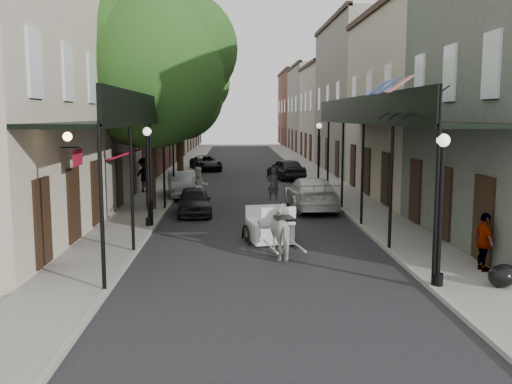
{
  "coord_description": "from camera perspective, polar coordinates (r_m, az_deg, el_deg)",
  "views": [
    {
      "loc": [
        -0.86,
        -15.38,
        4.25
      ],
      "look_at": [
        -0.11,
        4.38,
        1.6
      ],
      "focal_mm": 40.0,
      "sensor_mm": 36.0,
      "label": 1
    }
  ],
  "objects": [
    {
      "name": "ground",
      "position": [
        15.98,
        1.0,
        -7.79
      ],
      "size": [
        140.0,
        140.0,
        0.0
      ],
      "primitive_type": "plane",
      "color": "gray",
      "rests_on": "ground"
    },
    {
      "name": "road",
      "position": [
        35.65,
        -0.77,
        0.79
      ],
      "size": [
        8.0,
        90.0,
        0.01
      ],
      "primitive_type": "cube",
      "color": "black",
      "rests_on": "ground"
    },
    {
      "name": "sidewalk_left",
      "position": [
        35.87,
        -8.78,
        0.83
      ],
      "size": [
        2.2,
        90.0,
        0.12
      ],
      "primitive_type": "cube",
      "color": "gray",
      "rests_on": "ground"
    },
    {
      "name": "sidewalk_right",
      "position": [
        36.11,
        7.19,
        0.91
      ],
      "size": [
        2.2,
        90.0,
        0.12
      ],
      "primitive_type": "cube",
      "color": "gray",
      "rests_on": "ground"
    },
    {
      "name": "building_row_left",
      "position": [
        46.05,
        -11.98,
        8.71
      ],
      "size": [
        5.0,
        80.0,
        10.5
      ],
      "primitive_type": "cube",
      "color": "#B7AA93",
      "rests_on": "ground"
    },
    {
      "name": "building_row_right",
      "position": [
        46.37,
        9.72,
        8.76
      ],
      "size": [
        5.0,
        80.0,
        10.5
      ],
      "primitive_type": "cube",
      "color": "gray",
      "rests_on": "ground"
    },
    {
      "name": "gallery_left",
      "position": [
        22.7,
        -12.23,
        6.96
      ],
      "size": [
        2.2,
        18.05,
        4.88
      ],
      "color": "black",
      "rests_on": "sidewalk_left"
    },
    {
      "name": "gallery_right",
      "position": [
        23.06,
        12.1,
        6.98
      ],
      "size": [
        2.2,
        18.05,
        4.88
      ],
      "color": "black",
      "rests_on": "sidewalk_right"
    },
    {
      "name": "tree_near",
      "position": [
        25.87,
        -9.8,
        12.49
      ],
      "size": [
        7.31,
        6.8,
        9.63
      ],
      "color": "#382619",
      "rests_on": "sidewalk_left"
    },
    {
      "name": "tree_far",
      "position": [
        39.73,
        -7.16,
        9.86
      ],
      "size": [
        6.45,
        6.0,
        8.61
      ],
      "color": "#382619",
      "rests_on": "sidewalk_left"
    },
    {
      "name": "lamppost_right_near",
      "position": [
        14.44,
        17.96,
        -1.51
      ],
      "size": [
        0.32,
        0.32,
        3.71
      ],
      "color": "black",
      "rests_on": "sidewalk_right"
    },
    {
      "name": "lamppost_left",
      "position": [
        21.74,
        -10.73,
        1.69
      ],
      "size": [
        0.32,
        0.32,
        3.71
      ],
      "color": "black",
      "rests_on": "sidewalk_left"
    },
    {
      "name": "lamppost_right_far",
      "position": [
        33.82,
        6.29,
        3.86
      ],
      "size": [
        0.32,
        0.32,
        3.71
      ],
      "color": "black",
      "rests_on": "sidewalk_right"
    },
    {
      "name": "horse",
      "position": [
        17.26,
        2.94,
        -3.99
      ],
      "size": [
        1.14,
        1.95,
        1.55
      ],
      "primitive_type": "imported",
      "rotation": [
        0.0,
        0.0,
        3.32
      ],
      "color": "beige",
      "rests_on": "ground"
    },
    {
      "name": "carriage",
      "position": [
        19.52,
        1.1,
        -1.93
      ],
      "size": [
        1.81,
        2.47,
        2.59
      ],
      "rotation": [
        0.0,
        0.0,
        0.17
      ],
      "color": "black",
      "rests_on": "ground"
    },
    {
      "name": "pedestrian_walking",
      "position": [
        27.25,
        -5.7,
        0.58
      ],
      "size": [
        1.03,
        0.89,
        1.85
      ],
      "primitive_type": "imported",
      "rotation": [
        0.0,
        0.0,
        0.23
      ],
      "color": "#B6B8AD",
      "rests_on": "ground"
    },
    {
      "name": "pedestrian_sidewalk_left",
      "position": [
        31.6,
        -11.15,
        1.68
      ],
      "size": [
        1.39,
        1.23,
        1.87
      ],
      "primitive_type": "imported",
      "rotation": [
        0.0,
        0.0,
        3.71
      ],
      "color": "gray",
      "rests_on": "sidewalk_left"
    },
    {
      "name": "pedestrian_sidewalk_right",
      "position": [
        16.43,
        21.88,
        -4.65
      ],
      "size": [
        0.41,
        0.93,
        1.58
      ],
      "primitive_type": "imported",
      "rotation": [
        0.0,
        0.0,
        1.59
      ],
      "color": "gray",
      "rests_on": "sidewalk_right"
    },
    {
      "name": "car_left_near",
      "position": [
        24.71,
        -6.18,
        -0.9
      ],
      "size": [
        1.7,
        3.63,
        1.2
      ],
      "primitive_type": "imported",
      "rotation": [
        0.0,
        0.0,
        0.08
      ],
      "color": "black",
      "rests_on": "ground"
    },
    {
      "name": "car_left_mid",
      "position": [
        30.21,
        -7.36,
        0.74
      ],
      "size": [
        2.03,
        4.17,
        1.32
      ],
      "primitive_type": "imported",
      "rotation": [
        0.0,
        0.0,
        0.17
      ],
      "color": "#A0A0A5",
      "rests_on": "ground"
    },
    {
      "name": "car_left_far",
      "position": [
        44.72,
        -5.04,
        2.9
      ],
      "size": [
        2.96,
        4.59,
        1.18
      ],
      "primitive_type": "imported",
      "rotation": [
        0.0,
        0.0,
        0.26
      ],
      "color": "black",
      "rests_on": "ground"
    },
    {
      "name": "car_right_near",
      "position": [
        26.06,
        5.48,
        -0.15
      ],
      "size": [
        2.19,
        5.13,
        1.47
      ],
      "primitive_type": "imported",
      "rotation": [
        0.0,
        0.0,
        3.17
      ],
      "color": "silver",
      "rests_on": "ground"
    },
    {
      "name": "car_right_far",
      "position": [
        38.42,
        3.01,
        2.33
      ],
      "size": [
        2.66,
        4.46,
        1.42
      ],
      "primitive_type": "imported",
      "rotation": [
        0.0,
        0.0,
        3.39
      ],
      "color": "black",
      "rests_on": "ground"
    },
    {
      "name": "trash_bags",
      "position": [
        15.38,
        23.44,
        -7.62
      ],
      "size": [
        0.89,
        1.04,
        0.54
      ],
      "color": "black",
      "rests_on": "sidewalk_right"
    }
  ]
}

